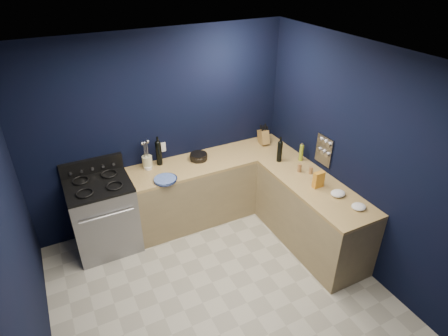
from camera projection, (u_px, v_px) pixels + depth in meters
floor at (220, 296)px, 4.24m from camera, size 3.50×3.50×0.02m
ceiling at (219, 64)px, 2.91m from camera, size 3.50×3.50×0.02m
wall_back at (160, 132)px, 4.93m from camera, size 3.50×0.02×2.60m
wall_right at (359, 161)px, 4.26m from camera, size 0.02×3.50×2.60m
wall_left at (15, 262)px, 2.89m from camera, size 0.02×3.50×2.60m
cab_back at (213, 188)px, 5.35m from camera, size 2.30×0.63×0.86m
top_back at (213, 160)px, 5.12m from camera, size 2.30×0.63×0.04m
cab_right at (311, 216)px, 4.79m from camera, size 0.63×1.67×0.86m
top_right at (316, 187)px, 4.57m from camera, size 0.63×1.67×0.04m
gas_range at (104, 217)px, 4.73m from camera, size 0.76×0.66×0.92m
oven_door at (110, 232)px, 4.50m from camera, size 0.59×0.02×0.42m
cooktop at (98, 185)px, 4.49m from camera, size 0.76×0.66×0.03m
backguard at (92, 166)px, 4.67m from camera, size 0.76×0.06×0.20m
spice_panel at (324, 150)px, 4.73m from camera, size 0.02×0.28×0.38m
wall_outlet at (162, 147)px, 5.02m from camera, size 0.09×0.02×0.13m
plate_stack at (165, 180)px, 4.63m from camera, size 0.34×0.34×0.03m
ramekin at (148, 168)px, 4.88m from camera, size 0.12×0.12×0.04m
utensil_crock at (147, 162)px, 4.88m from camera, size 0.17×0.17×0.16m
wine_bottle_back at (159, 154)px, 4.91m from camera, size 0.10×0.10×0.32m
lemon_basket at (199, 157)px, 5.08m from camera, size 0.29×0.29×0.09m
knife_block at (263, 137)px, 5.47m from camera, size 0.14×0.25×0.25m
wine_bottle_right at (280, 152)px, 5.00m from camera, size 0.09×0.09×0.28m
oil_bottle at (301, 153)px, 5.02m from camera, size 0.06×0.06×0.23m
spice_jar_near at (299, 168)px, 4.80m from camera, size 0.06×0.06×0.11m
spice_jar_far at (311, 170)px, 4.76m from camera, size 0.06×0.06×0.09m
crouton_bag at (319, 180)px, 4.47m from camera, size 0.14×0.07×0.20m
towel_front at (338, 193)px, 4.35m from camera, size 0.22×0.20×0.06m
towel_end at (359, 207)px, 4.14m from camera, size 0.21×0.20×0.05m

